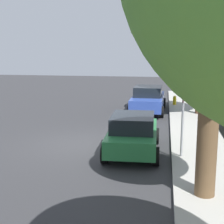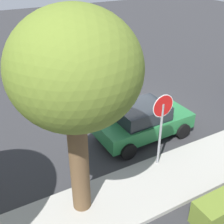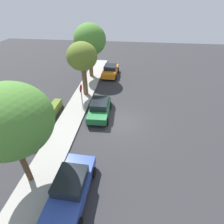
# 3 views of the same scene
# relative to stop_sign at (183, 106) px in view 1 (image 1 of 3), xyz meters

# --- Properties ---
(ground_plane) EXTENTS (60.00, 60.00, 0.00)m
(ground_plane) POSITION_rel_stop_sign_xyz_m (-1.31, -3.81, -1.91)
(ground_plane) COLOR #2D2D30
(sidewalk_curb) EXTENTS (32.00, 2.15, 0.14)m
(sidewalk_curb) POSITION_rel_stop_sign_xyz_m (-1.31, 0.75, -1.84)
(sidewalk_curb) COLOR #9E9B93
(sidewalk_curb) RESTS_ON ground_plane
(stop_sign) EXTENTS (0.77, 0.08, 2.78)m
(stop_sign) POSITION_rel_stop_sign_xyz_m (0.00, 0.00, 0.00)
(stop_sign) COLOR gray
(stop_sign) RESTS_ON ground_plane
(parked_car_green) EXTENTS (3.87, 2.01, 1.46)m
(parked_car_green) POSITION_rel_stop_sign_xyz_m (-0.55, -1.74, -1.16)
(parked_car_green) COLOR #236B38
(parked_car_green) RESTS_ON ground_plane
(parked_car_blue) EXTENTS (4.44, 2.09, 1.55)m
(parked_car_blue) POSITION_rel_stop_sign_xyz_m (-8.51, -1.59, -1.14)
(parked_car_blue) COLOR #2D479E
(parked_car_blue) RESTS_ON ground_plane
(street_tree_near_corner) EXTENTS (3.03, 3.03, 5.72)m
(street_tree_near_corner) POSITION_rel_stop_sign_xyz_m (3.00, 0.49, 2.33)
(street_tree_near_corner) COLOR brown
(street_tree_near_corner) RESTS_ON ground_plane
(street_tree_far) EXTENTS (4.04, 4.04, 6.39)m
(street_tree_far) POSITION_rel_stop_sign_xyz_m (-7.77, 1.06, 2.67)
(street_tree_far) COLOR #513823
(street_tree_far) RESTS_ON ground_plane
(fire_hydrant) EXTENTS (0.30, 0.22, 0.72)m
(fire_hydrant) POSITION_rel_stop_sign_xyz_m (-10.58, 0.02, -1.55)
(fire_hydrant) COLOR gold
(fire_hydrant) RESTS_ON ground_plane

